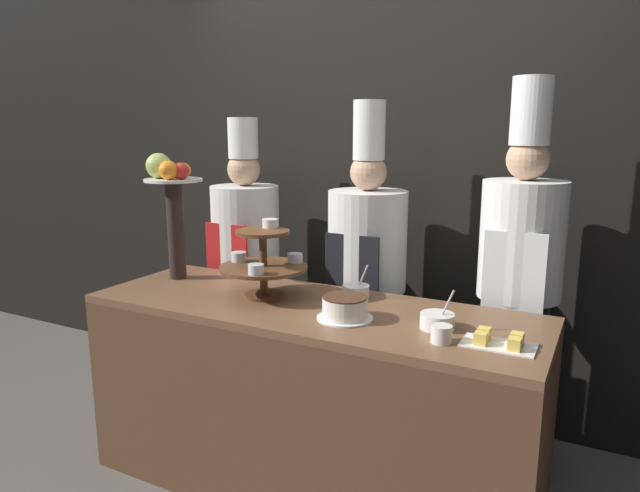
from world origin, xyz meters
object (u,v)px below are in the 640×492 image
fruit_pedestal (172,195)px  cake_square_tray (499,341)px  chef_left (246,255)px  chef_center_left (367,268)px  serving_bowl_near (437,321)px  serving_bowl_far (356,291)px  chef_center_right (520,271)px  tiered_stand (264,261)px  cup_white (442,334)px  cake_round (345,308)px

fruit_pedestal → cake_square_tray: 1.74m
fruit_pedestal → chef_left: 0.66m
chef_left → chef_center_left: chef_center_left is taller
serving_bowl_near → serving_bowl_far: size_ratio=1.02×
fruit_pedestal → serving_bowl_near: fruit_pedestal is taller
fruit_pedestal → chef_left: bearing=80.5°
chef_left → chef_center_right: size_ratio=0.91×
fruit_pedestal → serving_bowl_near: size_ratio=3.97×
tiered_stand → chef_left: bearing=131.2°
fruit_pedestal → chef_left: chef_left is taller
tiered_stand → serving_bowl_far: bearing=26.0°
serving_bowl_near → chef_center_right: 0.67m
serving_bowl_far → chef_center_right: 0.77m
serving_bowl_near → chef_left: 1.48m
tiered_stand → cup_white: (0.89, -0.19, -0.14)m
chef_left → cake_round: bearing=-35.5°
tiered_stand → cake_square_tray: 1.10m
cup_white → chef_left: chef_left is taller
serving_bowl_near → chef_center_right: chef_center_right is taller
cup_white → cake_square_tray: (0.19, 0.06, -0.01)m
tiered_stand → chef_center_right: chef_center_right is taller
chef_center_left → chef_center_right: chef_center_right is taller
cake_round → cake_square_tray: bearing=-1.2°
chef_center_left → chef_center_right: bearing=0.0°
tiered_stand → chef_left: (-0.51, 0.58, -0.13)m
tiered_stand → cup_white: tiered_stand is taller
fruit_pedestal → chef_center_right: (1.63, 0.51, -0.32)m
cake_round → serving_bowl_near: bearing=9.9°
cake_square_tray → chef_center_left: (-0.81, 0.71, 0.02)m
serving_bowl_near → serving_bowl_far: serving_bowl_near is taller
chef_left → cup_white: bearing=-28.9°
cake_round → chef_center_left: chef_center_left is taller
serving_bowl_far → chef_center_left: 0.41m
cake_square_tray → chef_center_left: size_ratio=0.14×
serving_bowl_near → chef_center_right: (0.21, 0.63, 0.08)m
tiered_stand → chef_center_left: (0.27, 0.58, -0.13)m
serving_bowl_near → cake_square_tray: bearing=-17.3°
cake_round → serving_bowl_far: (-0.09, 0.30, -0.02)m
serving_bowl_near → chef_center_left: size_ratio=0.09×
fruit_pedestal → cake_round: size_ratio=2.78×
cup_white → serving_bowl_far: 0.63m
fruit_pedestal → serving_bowl_far: bearing=7.0°
cake_round → chef_center_left: (-0.20, 0.70, -0.00)m
fruit_pedestal → chef_left: (0.09, 0.51, -0.40)m
cup_white → serving_bowl_far: (-0.51, 0.38, -0.00)m
chef_left → fruit_pedestal: bearing=-99.5°
serving_bowl_far → chef_center_left: bearing=106.1°
serving_bowl_near → chef_center_right: size_ratio=0.09×
cup_white → serving_bowl_near: bearing=111.9°
tiered_stand → chef_center_right: bearing=29.1°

